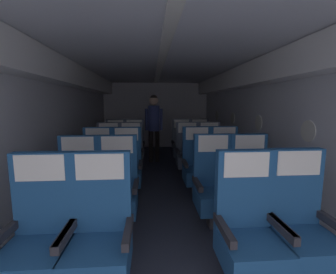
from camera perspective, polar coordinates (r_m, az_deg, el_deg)
ground at (r=4.15m, az=-1.60°, el=-12.35°), size 3.68×8.06×0.02m
fuselage_shell at (r=4.16m, az=-1.86°, el=9.98°), size 3.56×7.71×2.19m
seat_a_left_window at (r=2.09m, az=-29.18°, el=-21.14°), size 0.48×0.49×1.08m
seat_a_left_aisle at (r=1.95m, az=-16.41°, el=-22.55°), size 0.48×0.49×1.08m
seat_a_right_aisle at (r=2.25m, az=30.01°, el=-19.03°), size 0.48×0.49×1.08m
seat_a_right_window at (r=2.04m, az=19.20°, el=-21.33°), size 0.48×0.49×1.08m
seat_b_left_window at (r=2.89m, az=-21.37°, el=-12.37°), size 0.48×0.49×1.08m
seat_b_left_aisle at (r=2.80m, az=-12.37°, el=-12.67°), size 0.48×0.49×1.08m
seat_b_right_aisle at (r=3.01m, az=19.78°, el=-11.49°), size 0.48×0.49×1.08m
seat_b_right_window at (r=2.88m, az=11.28°, el=-12.06°), size 0.48×0.49×1.08m
seat_c_left_window at (r=3.77m, az=-16.97°, el=-7.37°), size 0.48×0.49×1.08m
seat_c_left_aisle at (r=3.69m, az=-10.14°, el=-7.48°), size 0.48×0.49×1.08m
seat_c_right_aisle at (r=3.87m, az=13.91°, el=-6.88°), size 0.48×0.49×1.08m
seat_c_right_window at (r=3.75m, az=7.32°, el=-7.16°), size 0.48×0.49×1.08m
seat_d_left_window at (r=4.68m, az=-14.44°, el=-4.29°), size 0.48×0.49×1.08m
seat_d_left_aisle at (r=4.63m, az=-9.10°, el=-4.27°), size 0.48×0.49×1.08m
seat_d_right_aisle at (r=4.75m, az=10.30°, el=-3.98°), size 0.48×0.49×1.08m
seat_d_right_window at (r=4.65m, az=4.89°, el=-4.14°), size 0.48×0.49×1.08m
seat_e_left_window at (r=5.59m, az=-12.79°, el=-2.23°), size 0.48×0.49×1.08m
seat_e_left_aisle at (r=5.55m, az=-8.29°, el=-2.19°), size 0.48×0.49×1.08m
seat_e_right_aisle at (r=5.66m, az=7.87°, el=-1.97°), size 0.48×0.49×1.08m
seat_e_right_window at (r=5.58m, az=3.41°, el=-2.06°), size 0.48×0.49×1.08m
flight_attendant at (r=5.68m, az=-3.50°, el=4.02°), size 0.43×0.28×1.66m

